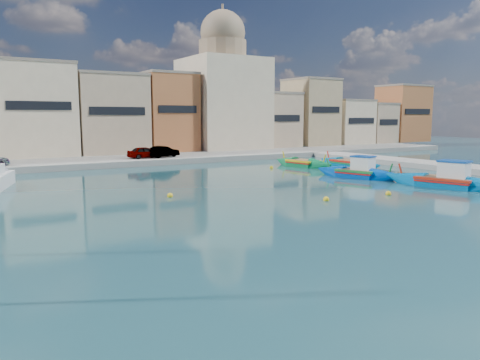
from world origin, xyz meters
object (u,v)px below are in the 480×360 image
object	(u,v)px
luzzu_blue_cabin	(358,174)
luzzu_green	(303,164)
luzzu_turquoise_cabin	(446,182)
luzzu_cyan_mid	(349,164)
church_block	(223,91)

from	to	relation	value
luzzu_blue_cabin	luzzu_green	xyz separation A→B (m)	(1.48, 8.91, -0.08)
luzzu_turquoise_cabin	luzzu_cyan_mid	distance (m)	13.74
church_block	luzzu_blue_cabin	world-z (taller)	church_block
luzzu_turquoise_cabin	luzzu_blue_cabin	size ratio (longest dim) A/B	1.18
luzzu_turquoise_cabin	luzzu_cyan_mid	world-z (taller)	luzzu_turquoise_cabin
luzzu_green	luzzu_blue_cabin	bearing A→B (deg)	-99.43
luzzu_blue_cabin	luzzu_cyan_mid	bearing A→B (deg)	51.05
luzzu_turquoise_cabin	luzzu_green	distance (m)	15.87
luzzu_turquoise_cabin	luzzu_cyan_mid	xyz separation A→B (m)	(3.58, 13.26, -0.10)
luzzu_turquoise_cabin	church_block	bearing A→B (deg)	86.54
church_block	luzzu_green	distance (m)	21.86
church_block	luzzu_cyan_mid	size ratio (longest dim) A/B	2.29
luzzu_blue_cabin	luzzu_green	size ratio (longest dim) A/B	1.04
church_block	luzzu_cyan_mid	distance (m)	24.23
church_block	luzzu_blue_cabin	distance (m)	30.40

